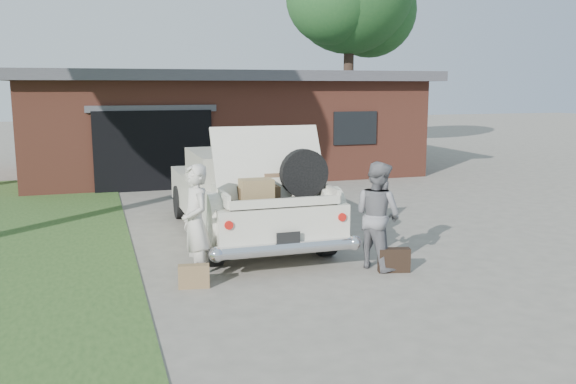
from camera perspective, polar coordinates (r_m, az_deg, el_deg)
name	(u,v)px	position (r m, az deg, el deg)	size (l,w,h in m)	color
ground	(299,265)	(9.92, 1.07, -6.84)	(90.00, 90.00, 0.00)	gray
house	(218,121)	(20.89, -6.61, 6.59)	(12.80, 7.80, 3.30)	brown
sedan	(244,193)	(11.73, -4.11, -0.10)	(2.24, 5.62, 2.20)	beige
woman_left	(196,223)	(9.03, -8.62, -2.91)	(0.64, 0.42, 1.74)	beige
woman_right	(378,215)	(9.69, 8.39, -2.16)	(0.83, 0.65, 1.70)	slate
suitcase_left	(194,276)	(8.90, -8.80, -7.80)	(0.44, 0.14, 0.34)	olive
suitcase_right	(394,260)	(9.66, 9.90, -6.29)	(0.49, 0.16, 0.38)	black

